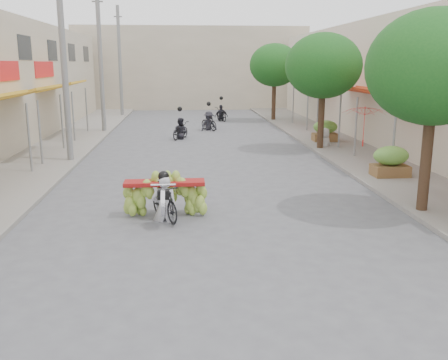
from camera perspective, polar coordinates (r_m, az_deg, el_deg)
ground at (r=9.12m, az=1.18°, el=-12.06°), size 120.00×120.00×0.00m
sidewalk_left at (r=24.31m, az=-19.33°, el=3.35°), size 4.00×60.00×0.12m
sidewalk_right at (r=24.80m, az=13.85°, el=3.89°), size 4.00×60.00×0.12m
far_building at (r=46.21m, az=-3.75°, el=12.64°), size 20.00×6.00×7.00m
utility_pole_mid at (r=20.71m, az=-17.85°, el=12.93°), size 0.60×0.24×8.00m
utility_pole_far at (r=29.56m, az=-13.93°, el=13.05°), size 0.60×0.24×8.00m
utility_pole_back at (r=38.47m, az=-11.81°, el=13.09°), size 0.60×0.24×8.00m
street_tree_near at (r=13.72m, az=22.94°, el=11.72°), size 3.40×3.40×5.25m
street_tree_mid at (r=23.07m, az=11.30°, el=12.65°), size 3.40×3.40×5.25m
street_tree_far at (r=34.77m, az=5.79°, el=12.92°), size 3.40×3.40×5.25m
produce_crate_mid at (r=17.96m, az=18.53°, el=2.29°), size 1.20×0.88×1.16m
produce_crate_far at (r=25.41m, az=11.50°, el=5.72°), size 1.20×0.88×1.16m
banana_motorbike at (r=12.82m, az=-6.83°, el=-1.24°), size 2.20×1.82×2.17m
market_umbrella at (r=19.45m, az=15.91°, el=8.22°), size 1.92×1.92×1.56m
pedestrian at (r=23.85m, az=11.48°, el=5.86°), size 0.97×0.81×1.69m
bg_motorbike_a at (r=26.49m, az=-5.04°, el=6.29°), size 1.21×1.70×1.95m
bg_motorbike_b at (r=29.86m, az=-1.75°, el=7.32°), size 1.22×1.63×1.95m
bg_motorbike_c at (r=34.80m, az=-0.32°, el=8.04°), size 1.08×1.78×1.95m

